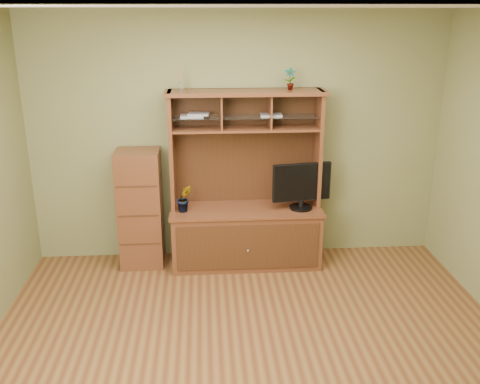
{
  "coord_description": "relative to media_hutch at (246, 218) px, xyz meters",
  "views": [
    {
      "loc": [
        -0.37,
        -3.69,
        2.68
      ],
      "look_at": [
        -0.03,
        1.2,
        1.01
      ],
      "focal_mm": 40.0,
      "sensor_mm": 36.0,
      "label": 1
    }
  ],
  "objects": [
    {
      "name": "room",
      "position": [
        -0.07,
        -1.73,
        0.83
      ],
      "size": [
        4.54,
        4.04,
        2.74
      ],
      "color": "#562F18",
      "rests_on": "ground"
    },
    {
      "name": "magazines",
      "position": [
        -0.27,
        0.08,
        1.13
      ],
      "size": [
        1.06,
        0.19,
        0.04
      ],
      "color": "#A1A2A6",
      "rests_on": "media_hutch"
    },
    {
      "name": "media_hutch",
      "position": [
        0.0,
        0.0,
        0.0
      ],
      "size": [
        1.66,
        0.61,
        1.9
      ],
      "color": "#4E2A16",
      "rests_on": "room"
    },
    {
      "name": "reed_diffuser",
      "position": [
        -0.66,
        0.08,
        1.48
      ],
      "size": [
        0.05,
        0.05,
        0.25
      ],
      "color": "silver",
      "rests_on": "media_hutch"
    },
    {
      "name": "top_plant",
      "position": [
        0.46,
        0.08,
        1.49
      ],
      "size": [
        0.12,
        0.09,
        0.23
      ],
      "primitive_type": "imported",
      "rotation": [
        0.0,
        0.0,
        -0.06
      ],
      "color": "#305F21",
      "rests_on": "media_hutch"
    },
    {
      "name": "orchid_plant",
      "position": [
        -0.66,
        -0.08,
        0.27
      ],
      "size": [
        0.19,
        0.16,
        0.29
      ],
      "primitive_type": "imported",
      "rotation": [
        0.0,
        0.0,
        0.24
      ],
      "color": "#27541C",
      "rests_on": "media_hutch"
    },
    {
      "name": "monitor",
      "position": [
        0.59,
        -0.08,
        0.39
      ],
      "size": [
        0.64,
        0.25,
        0.51
      ],
      "rotation": [
        0.0,
        0.0,
        0.15
      ],
      "color": "black",
      "rests_on": "media_hutch"
    },
    {
      "name": "side_cabinet",
      "position": [
        -1.14,
        0.04,
        0.12
      ],
      "size": [
        0.46,
        0.42,
        1.29
      ],
      "color": "#4E2A16",
      "rests_on": "room"
    }
  ]
}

